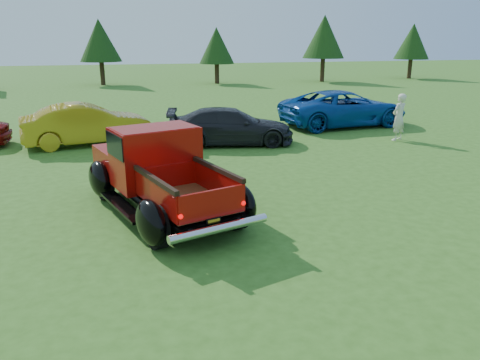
{
  "coord_description": "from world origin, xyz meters",
  "views": [
    {
      "loc": [
        -1.51,
        -8.17,
        3.67
      ],
      "look_at": [
        0.56,
        0.2,
        1.02
      ],
      "focal_mm": 35.0,
      "sensor_mm": 36.0,
      "label": 1
    }
  ],
  "objects_px": {
    "show_car_blue": "(343,108)",
    "tree_far_east": "(413,42)",
    "show_car_grey": "(231,126)",
    "tree_mid_left": "(100,40)",
    "tree_mid_right": "(217,46)",
    "spectator": "(399,117)",
    "tree_east": "(324,37)",
    "pickup_truck": "(156,170)",
    "show_car_yellow": "(87,124)"
  },
  "relations": [
    {
      "from": "show_car_blue",
      "to": "tree_far_east",
      "type": "bearing_deg",
      "value": -45.36
    },
    {
      "from": "show_car_grey",
      "to": "tree_mid_left",
      "type": "bearing_deg",
      "value": 21.63
    },
    {
      "from": "tree_mid_right",
      "to": "spectator",
      "type": "distance_m",
      "value": 23.3
    },
    {
      "from": "show_car_blue",
      "to": "tree_mid_left",
      "type": "bearing_deg",
      "value": 20.29
    },
    {
      "from": "tree_east",
      "to": "spectator",
      "type": "xyz_separation_m",
      "value": [
        -6.8,
        -22.6,
        -2.8
      ]
    },
    {
      "from": "tree_mid_right",
      "to": "tree_east",
      "type": "xyz_separation_m",
      "value": [
        9.0,
        -0.5,
        0.68
      ]
    },
    {
      "from": "tree_mid_right",
      "to": "tree_far_east",
      "type": "distance_m",
      "value": 18.01
    },
    {
      "from": "pickup_truck",
      "to": "spectator",
      "type": "xyz_separation_m",
      "value": [
        9.12,
        5.05,
        -0.01
      ]
    },
    {
      "from": "spectator",
      "to": "show_car_grey",
      "type": "bearing_deg",
      "value": -33.38
    },
    {
      "from": "pickup_truck",
      "to": "show_car_grey",
      "type": "height_order",
      "value": "pickup_truck"
    },
    {
      "from": "tree_east",
      "to": "show_car_grey",
      "type": "height_order",
      "value": "tree_east"
    },
    {
      "from": "tree_mid_right",
      "to": "pickup_truck",
      "type": "distance_m",
      "value": 29.06
    },
    {
      "from": "tree_east",
      "to": "show_car_blue",
      "type": "relative_size",
      "value": 1.0
    },
    {
      "from": "pickup_truck",
      "to": "spectator",
      "type": "distance_m",
      "value": 10.43
    },
    {
      "from": "tree_mid_left",
      "to": "tree_mid_right",
      "type": "height_order",
      "value": "tree_mid_left"
    },
    {
      "from": "tree_mid_left",
      "to": "tree_east",
      "type": "xyz_separation_m",
      "value": [
        18.0,
        -1.5,
        0.27
      ]
    },
    {
      "from": "tree_mid_left",
      "to": "tree_east",
      "type": "distance_m",
      "value": 18.06
    },
    {
      "from": "pickup_truck",
      "to": "show_car_grey",
      "type": "xyz_separation_m",
      "value": [
        3.02,
        5.91,
        -0.23
      ]
    },
    {
      "from": "tree_east",
      "to": "spectator",
      "type": "relative_size",
      "value": 3.16
    },
    {
      "from": "spectator",
      "to": "pickup_truck",
      "type": "bearing_deg",
      "value": 3.57
    },
    {
      "from": "show_car_yellow",
      "to": "show_car_grey",
      "type": "distance_m",
      "value": 5.06
    },
    {
      "from": "tree_mid_left",
      "to": "show_car_blue",
      "type": "xyz_separation_m",
      "value": [
        10.55,
        -20.91,
        -2.63
      ]
    },
    {
      "from": "tree_far_east",
      "to": "show_car_grey",
      "type": "height_order",
      "value": "tree_far_east"
    },
    {
      "from": "show_car_yellow",
      "to": "show_car_grey",
      "type": "bearing_deg",
      "value": -114.83
    },
    {
      "from": "tree_east",
      "to": "pickup_truck",
      "type": "relative_size",
      "value": 1.03
    },
    {
      "from": "tree_east",
      "to": "spectator",
      "type": "bearing_deg",
      "value": -106.75
    },
    {
      "from": "pickup_truck",
      "to": "show_car_grey",
      "type": "distance_m",
      "value": 6.64
    },
    {
      "from": "show_car_grey",
      "to": "spectator",
      "type": "bearing_deg",
      "value": -88.73
    },
    {
      "from": "tree_mid_left",
      "to": "pickup_truck",
      "type": "distance_m",
      "value": 29.33
    },
    {
      "from": "tree_mid_right",
      "to": "pickup_truck",
      "type": "height_order",
      "value": "tree_mid_right"
    },
    {
      "from": "spectator",
      "to": "show_car_blue",
      "type": "bearing_deg",
      "value": -103.89
    },
    {
      "from": "tree_mid_right",
      "to": "show_car_blue",
      "type": "distance_m",
      "value": 20.09
    },
    {
      "from": "show_car_yellow",
      "to": "spectator",
      "type": "relative_size",
      "value": 2.56
    },
    {
      "from": "tree_mid_left",
      "to": "tree_far_east",
      "type": "relative_size",
      "value": 1.04
    },
    {
      "from": "tree_mid_right",
      "to": "show_car_yellow",
      "type": "height_order",
      "value": "tree_mid_right"
    },
    {
      "from": "show_car_yellow",
      "to": "show_car_blue",
      "type": "relative_size",
      "value": 0.81
    },
    {
      "from": "tree_mid_left",
      "to": "tree_far_east",
      "type": "xyz_separation_m",
      "value": [
        27.0,
        -0.5,
        -0.14
      ]
    },
    {
      "from": "tree_far_east",
      "to": "spectator",
      "type": "xyz_separation_m",
      "value": [
        -15.8,
        -23.6,
        -2.39
      ]
    },
    {
      "from": "show_car_grey",
      "to": "show_car_blue",
      "type": "xyz_separation_m",
      "value": [
        5.45,
        2.33,
        0.11
      ]
    },
    {
      "from": "tree_mid_left",
      "to": "show_car_yellow",
      "type": "height_order",
      "value": "tree_mid_left"
    },
    {
      "from": "tree_mid_left",
      "to": "show_car_grey",
      "type": "xyz_separation_m",
      "value": [
        5.1,
        -23.24,
        -2.74
      ]
    },
    {
      "from": "tree_mid_left",
      "to": "pickup_truck",
      "type": "xyz_separation_m",
      "value": [
        2.08,
        -29.15,
        -2.52
      ]
    },
    {
      "from": "tree_mid_left",
      "to": "spectator",
      "type": "distance_m",
      "value": 26.69
    },
    {
      "from": "pickup_truck",
      "to": "show_car_grey",
      "type": "relative_size",
      "value": 1.19
    },
    {
      "from": "tree_mid_right",
      "to": "spectator",
      "type": "bearing_deg",
      "value": -84.56
    },
    {
      "from": "show_car_grey",
      "to": "tree_east",
      "type": "bearing_deg",
      "value": -21.43
    },
    {
      "from": "pickup_truck",
      "to": "spectator",
      "type": "height_order",
      "value": "pickup_truck"
    },
    {
      "from": "tree_mid_right",
      "to": "show_car_blue",
      "type": "bearing_deg",
      "value": -85.54
    },
    {
      "from": "tree_far_east",
      "to": "pickup_truck",
      "type": "height_order",
      "value": "tree_far_east"
    },
    {
      "from": "tree_mid_right",
      "to": "tree_east",
      "type": "relative_size",
      "value": 0.81
    }
  ]
}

